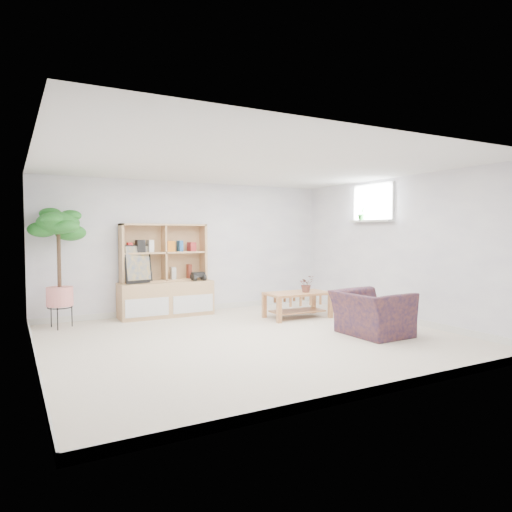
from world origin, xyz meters
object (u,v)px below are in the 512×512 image
storage_unit (166,270)px  armchair (372,310)px  floor_tree (59,268)px  coffee_table (297,305)px

storage_unit → armchair: storage_unit is taller
floor_tree → armchair: size_ratio=1.91×
storage_unit → armchair: bearing=-53.2°
coffee_table → armchair: 1.64m
armchair → floor_tree: bearing=53.9°
coffee_table → floor_tree: floor_tree is taller
coffee_table → armchair: (0.20, -1.62, 0.14)m
coffee_table → armchair: armchair is taller
coffee_table → floor_tree: 3.90m
floor_tree → coffee_table: bearing=-15.9°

